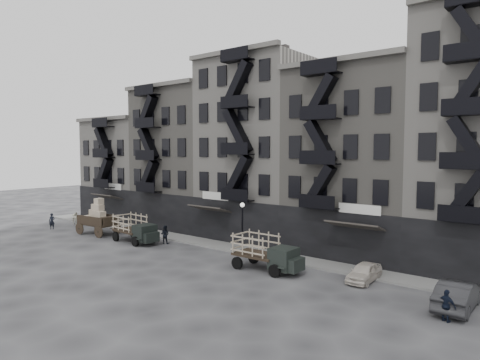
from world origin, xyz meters
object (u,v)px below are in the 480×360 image
Objects in this scene: horse at (74,218)px; pedestrian_mid at (165,234)px; pedestrian_west at (52,221)px; stake_truck_east at (266,250)px; stake_truck_west at (135,227)px; car_east at (364,272)px; wagon at (97,214)px; policeman at (447,306)px; car_far at (458,295)px.

pedestrian_mid is at bearing -80.18° from horse.
stake_truck_east is at bearing -35.52° from pedestrian_west.
stake_truck_west reaches higher than pedestrian_west.
car_east is at bearing 9.38° from stake_truck_west.
stake_truck_west is 3.10× the size of pedestrian_mid.
stake_truck_east is 6.82m from car_east.
horse is 2.88m from pedestrian_west.
wagon is at bearing -24.97° from pedestrian_west.
stake_truck_west is at bearing -86.34° from horse.
wagon is 8.86m from pedestrian_mid.
pedestrian_west is at bearing -175.21° from car_east.
car_east is 2.18× the size of policeman.
wagon is at bearing -176.19° from stake_truck_west.
wagon reaches higher than pedestrian_mid.
car_far is at bearing -81.56° from horse.
stake_truck_west reaches higher than pedestrian_mid.
wagon is at bearing -177.02° from car_east.
wagon reaches higher than policeman.
car_far is (39.87, -0.83, -0.02)m from horse.
wagon reaches higher than stake_truck_west.
stake_truck_east reaches higher than car_east.
stake_truck_east is at bearing 2.07° from car_far.
stake_truck_east reaches higher than car_far.
pedestrian_mid reaches higher than policeman.
car_east is 2.06× the size of pedestrian_west.
horse is at bearing 178.00° from stake_truck_west.
policeman is at bearing 0.26° from stake_truck_west.
policeman is (39.84, -3.09, 0.01)m from horse.
pedestrian_west is (-12.37, -1.51, -0.60)m from stake_truck_west.
wagon is 20.89m from stake_truck_east.
horse is at bearing -1.41° from car_far.
stake_truck_east is (14.75, 0.01, 0.03)m from stake_truck_west.
pedestrian_mid is at bearing 32.62° from stake_truck_west.
car_east is 18.69m from pedestrian_mid.
stake_truck_west is at bearing -175.78° from car_east.
pedestrian_west is at bearing -12.72° from pedestrian_mid.
pedestrian_mid is at bearing 173.70° from stake_truck_east.
policeman is at bearing -84.81° from horse.
pedestrian_mid reaches higher than horse.
stake_truck_east is 12.31m from pedestrian_mid.
horse is 0.37× the size of stake_truck_west.
policeman reaches higher than car_far.
horse is 12.87m from stake_truck_west.
horse is 15.32m from pedestrian_mid.
car_east is (6.47, 2.00, -0.88)m from stake_truck_east.
wagon is 27.46m from car_east.
pedestrian_mid is at bearing 9.30° from policeman.
horse reaches higher than car_east.
stake_truck_east is 1.46× the size of car_east.
stake_truck_east reaches higher than pedestrian_mid.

